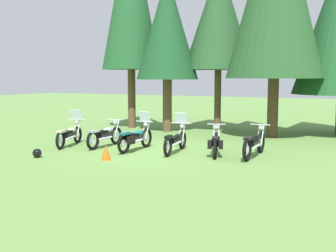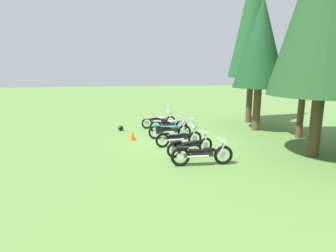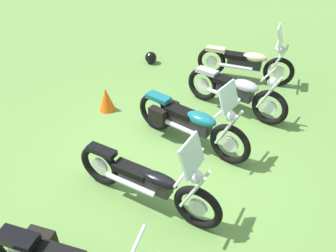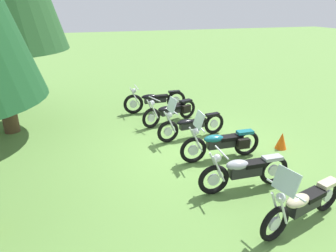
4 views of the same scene
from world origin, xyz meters
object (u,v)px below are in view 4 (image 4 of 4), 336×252
motorcycle_1 (244,171)px  motorcycle_4 (171,111)px  motorcycle_2 (222,143)px  motorcycle_3 (191,125)px  traffic_cone (282,141)px  motorcycle_0 (303,204)px  motorcycle_5 (155,100)px

motorcycle_1 → motorcycle_4: size_ratio=1.01×
motorcycle_2 → motorcycle_4: bearing=-79.3°
motorcycle_3 → traffic_cone: 2.64m
motorcycle_0 → motorcycle_1: size_ratio=1.00×
motorcycle_3 → motorcycle_5: motorcycle_3 is taller
motorcycle_2 → motorcycle_3: (1.48, 0.28, -0.03)m
motorcycle_0 → traffic_cone: bearing=-135.4°
motorcycle_5 → traffic_cone: size_ratio=5.05×
motorcycle_0 → motorcycle_4: bearing=-97.5°
motorcycle_2 → traffic_cone: motorcycle_2 is taller
motorcycle_3 → traffic_cone: (-1.44, -2.20, -0.20)m
motorcycle_4 → traffic_cone: bearing=111.3°
motorcycle_1 → motorcycle_5: motorcycle_5 is taller
motorcycle_2 → motorcycle_5: size_ratio=0.92×
motorcycle_4 → motorcycle_5: size_ratio=0.88×
motorcycle_0 → motorcycle_5: 6.98m
traffic_cone → motorcycle_3: bearing=56.7°
motorcycle_2 → motorcycle_5: bearing=-78.8°
motorcycle_3 → motorcycle_1: bearing=86.2°
motorcycle_4 → motorcycle_3: bearing=78.4°
motorcycle_0 → motorcycle_3: size_ratio=0.96×
motorcycle_5 → motorcycle_0: bearing=98.3°
motorcycle_1 → traffic_cone: motorcycle_1 is taller
motorcycle_1 → traffic_cone: bearing=-143.4°
motorcycle_0 → motorcycle_3: bearing=-97.4°
motorcycle_2 → motorcycle_4: size_ratio=1.05×
traffic_cone → motorcycle_0: bearing=148.9°
motorcycle_0 → motorcycle_2: bearing=-99.5°
motorcycle_0 → motorcycle_5: size_ratio=0.90×
motorcycle_3 → motorcycle_4: size_ratio=1.06×
motorcycle_5 → motorcycle_4: bearing=101.5°
motorcycle_2 → motorcycle_3: motorcycle_2 is taller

